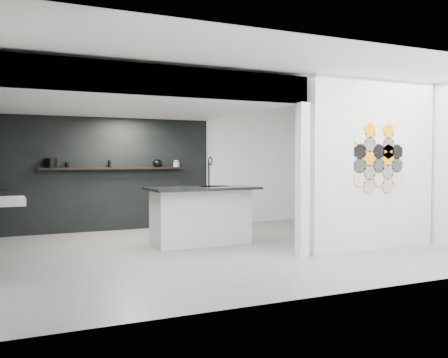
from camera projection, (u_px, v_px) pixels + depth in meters
floor at (226, 249)px, 8.24m from camera, size 7.00×6.00×0.01m
partition_panel at (374, 165)px, 8.22m from camera, size 2.45×0.15×2.80m
bay_clad_back at (109, 174)px, 10.34m from camera, size 4.40×0.04×2.35m
bulkhead at (132, 97)px, 8.50m from camera, size 4.40×4.00×0.40m
corner_column at (302, 180)px, 7.63m from camera, size 0.16×0.16×2.35m
fascia_beam at (168, 81)px, 6.76m from camera, size 4.40×0.16×0.40m
wall_basin at (11, 201)px, 7.56m from camera, size 0.40×0.60×0.12m
display_shelf at (114, 168)px, 10.28m from camera, size 3.00×0.15×0.04m
kitchen_island at (201, 215)px, 8.68m from camera, size 1.93×0.89×1.54m
stockpot at (51, 163)px, 9.75m from camera, size 0.23×0.23×0.19m
kettle at (157, 163)px, 10.66m from camera, size 0.22×0.22×0.17m
glass_bowl at (176, 165)px, 10.84m from camera, size 0.17×0.17×0.10m
glass_vase at (176, 164)px, 10.84m from camera, size 0.11×0.11×0.14m
bottle_dark at (109, 164)px, 10.23m from camera, size 0.07×0.07×0.14m
utensil_cup at (67, 165)px, 9.88m from camera, size 0.09×0.09×0.10m
hex_tile_cluster at (379, 158)px, 8.15m from camera, size 1.04×0.02×1.16m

